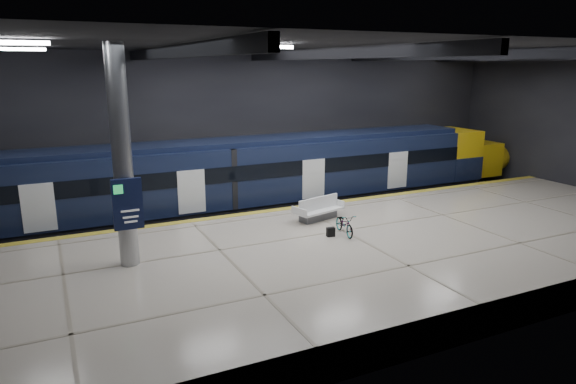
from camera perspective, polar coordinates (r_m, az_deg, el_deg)
ground at (r=21.22m, az=4.62°, el=-6.33°), size 30.00×30.00×0.00m
room_shell at (r=19.98m, az=4.94°, el=9.25°), size 30.10×16.10×8.05m
platform at (r=19.05m, az=8.45°, el=-7.08°), size 30.00×11.00×1.10m
safety_strip at (r=23.18m, az=1.27°, el=-1.66°), size 30.00×0.40×0.01m
rails at (r=25.85m, az=-1.49°, el=-2.37°), size 30.00×1.52×0.16m
train at (r=25.45m, az=-1.05°, el=1.97°), size 29.40×2.84×3.79m
bench at (r=21.25m, az=3.38°, el=-2.19°), size 2.34×1.42×0.96m
bicycle at (r=19.49m, az=6.31°, el=-3.54°), size 0.77×1.62×0.82m
pannier_bag at (r=19.26m, az=4.77°, el=-4.44°), size 0.32×0.21×0.35m
info_column at (r=16.53m, az=-17.91°, el=3.26°), size 0.90×0.78×6.90m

